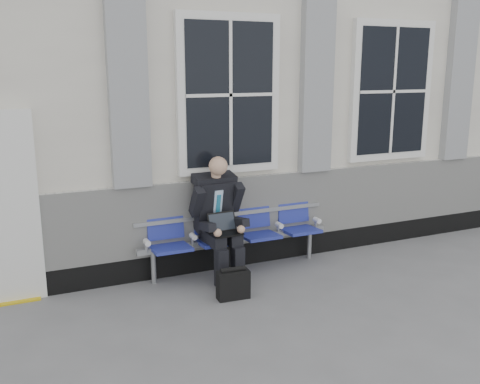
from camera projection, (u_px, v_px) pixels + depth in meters
name	position (u px, v px, depth m)	size (l,w,h in m)	color
ground	(434.00, 280.00, 6.66)	(70.00, 70.00, 0.00)	slate
station_building	(298.00, 89.00, 9.24)	(14.40, 4.40, 4.49)	silver
bench	(236.00, 229.00, 6.88)	(2.60, 0.47, 0.91)	#9EA0A3
businessman	(218.00, 214.00, 6.57)	(0.65, 0.87, 1.54)	black
briefcase	(233.00, 284.00, 6.08)	(0.38, 0.18, 0.38)	black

